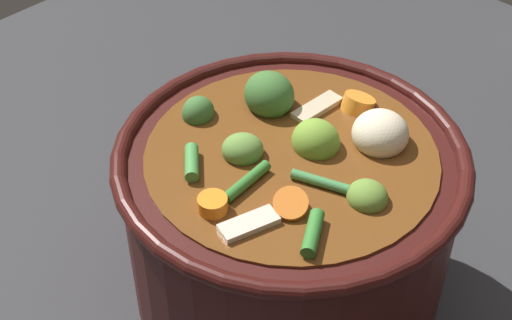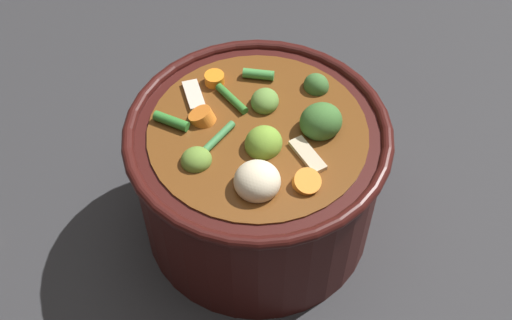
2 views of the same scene
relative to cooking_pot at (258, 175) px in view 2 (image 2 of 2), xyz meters
name	(u,v)px [view 2 (image 2 of 2)]	position (x,y,z in m)	size (l,w,h in m)	color
ground_plane	(258,218)	(0.00, 0.00, -0.08)	(1.10, 1.10, 0.00)	#2D2D30
cooking_pot	(258,175)	(0.00, 0.00, 0.00)	(0.26, 0.26, 0.18)	#38110F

